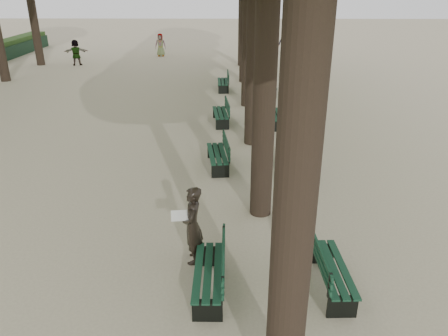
{
  "coord_description": "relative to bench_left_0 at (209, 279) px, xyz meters",
  "views": [
    {
      "loc": [
        0.73,
        -6.51,
        5.34
      ],
      "look_at": [
        0.6,
        3.0,
        1.2
      ],
      "focal_mm": 35.0,
      "sensor_mm": 36.0,
      "label": 1
    }
  ],
  "objects": [
    {
      "name": "pedestrian_b",
      "position": [
        4.58,
        28.13,
        0.62
      ],
      "size": [
        1.2,
        0.67,
        1.78
      ],
      "primitive_type": "imported",
      "rotation": [
        0.0,
        0.0,
        0.29
      ],
      "color": "#262628",
      "rests_on": "ground"
    },
    {
      "name": "ground",
      "position": [
        -0.37,
        -0.02,
        -0.27
      ],
      "size": [
        120.0,
        120.0,
        0.0
      ],
      "primitive_type": "plane",
      "color": "tan",
      "rests_on": "ground"
    },
    {
      "name": "pedestrian_e",
      "position": [
        -9.89,
        22.93,
        0.56
      ],
      "size": [
        1.58,
        0.65,
        1.66
      ],
      "primitive_type": "imported",
      "rotation": [
        0.0,
        0.0,
        3.35
      ],
      "color": "#262628",
      "rests_on": "ground"
    },
    {
      "name": "bench_right_1",
      "position": [
        2.27,
        5.63,
        0.0
      ],
      "size": [
        0.7,
        1.84,
        0.92
      ],
      "color": "black",
      "rests_on": "ground"
    },
    {
      "name": "bench_left_0",
      "position": [
        0.0,
        0.0,
        0.0
      ],
      "size": [
        0.58,
        1.8,
        0.92
      ],
      "color": "black",
      "rests_on": "ground"
    },
    {
      "name": "bench_right_2",
      "position": [
        2.27,
        10.02,
        0.0
      ],
      "size": [
        0.6,
        1.81,
        0.92
      ],
      "color": "black",
      "rests_on": "ground"
    },
    {
      "name": "pedestrian_d",
      "position": [
        -4.82,
        26.7,
        0.55
      ],
      "size": [
        0.8,
        0.34,
        1.64
      ],
      "primitive_type": "imported",
      "rotation": [
        0.0,
        0.0,
        0.01
      ],
      "color": "#262628",
      "rests_on": "ground"
    },
    {
      "name": "man_with_map",
      "position": [
        -0.36,
        0.96,
        0.56
      ],
      "size": [
        0.6,
        0.66,
        1.66
      ],
      "color": "black",
      "rests_on": "ground"
    },
    {
      "name": "bench_left_2",
      "position": [
        -0.0,
        10.22,
        0.0
      ],
      "size": [
        0.75,
        1.85,
        0.92
      ],
      "color": "black",
      "rests_on": "ground"
    },
    {
      "name": "bench_right_3",
      "position": [
        2.27,
        15.09,
        0.0
      ],
      "size": [
        0.8,
        1.86,
        0.92
      ],
      "color": "black",
      "rests_on": "ground"
    },
    {
      "name": "bench_left_1",
      "position": [
        -0.0,
        5.81,
        0.0
      ],
      "size": [
        0.78,
        1.86,
        0.92
      ],
      "color": "black",
      "rests_on": "ground"
    },
    {
      "name": "bench_left_3",
      "position": [
        -0.0,
        15.92,
        0.0
      ],
      "size": [
        0.65,
        1.82,
        0.92
      ],
      "color": "black",
      "rests_on": "ground"
    },
    {
      "name": "bench_right_0",
      "position": [
        2.27,
        0.13,
        0.0
      ],
      "size": [
        0.65,
        1.82,
        0.92
      ],
      "color": "black",
      "rests_on": "ground"
    }
  ]
}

